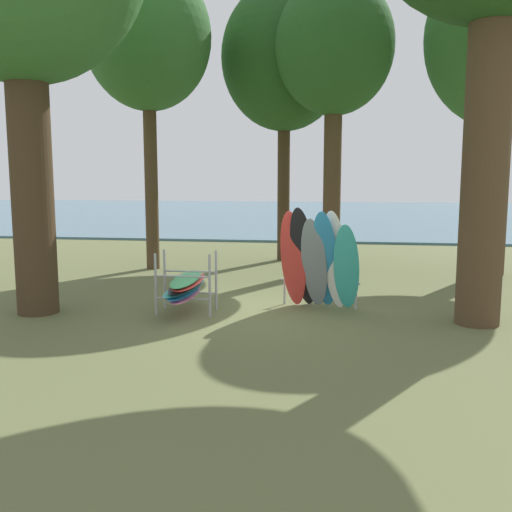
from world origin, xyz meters
The scene contains 8 objects.
ground_plane centered at (0.00, 0.00, 0.00)m, with size 80.00×80.00×0.00m, color #60663D.
lake_water centered at (0.00, 30.32, 0.05)m, with size 80.00×36.00×0.10m, color #477084.
tree_mid_behind centered at (-4.05, 5.13, 6.65)m, with size 3.63×3.63×8.79m.
tree_far_left_back centered at (1.24, 5.61, 6.27)m, with size 3.34×3.34×8.30m.
tree_far_right_back centered at (-0.36, 7.49, 6.44)m, with size 4.00×4.00×8.78m.
tree_deep_back centered at (5.77, 5.51, 6.39)m, with size 4.22×4.22×8.91m.
leaning_board_pile centered at (1.07, 0.37, 1.02)m, with size 1.73×1.20×2.16m.
board_storage_rack centered at (-1.59, -0.20, 0.55)m, with size 1.15×2.13×1.25m.
Camera 1 is at (1.47, -11.42, 2.78)m, focal length 40.59 mm.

